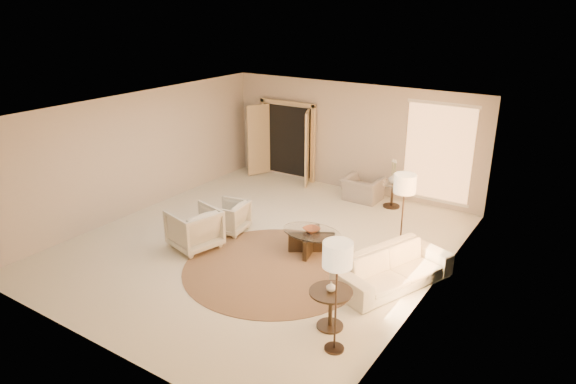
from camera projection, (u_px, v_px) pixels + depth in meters
The scene contains 18 objects.
room at pixel (260, 180), 10.13m from camera, with size 7.04×8.04×2.83m.
windows_right at pixel (433, 219), 8.46m from camera, with size 0.10×6.40×2.40m, color #FFB066, non-canonical shape.
window_back_corner at pixel (438, 153), 12.06m from camera, with size 1.70×0.10×2.40m, color #FFB066, non-canonical shape.
curtains_right at pixel (446, 204), 9.20m from camera, with size 0.06×5.20×2.60m, color beige, non-canonical shape.
french_doors at pixel (286, 141), 14.21m from camera, with size 1.95×0.66×2.16m.
area_rug at pixel (275, 268), 9.65m from camera, with size 3.44×3.44×0.01m, color #472F1E.
sofa at pixel (393, 268), 8.99m from camera, with size 2.21×0.86×0.65m, color beige.
armchair_left at pixel (229, 215), 11.06m from camera, with size 0.73×0.69×0.75m, color beige.
armchair_right at pixel (194, 227), 10.31m from camera, with size 0.89×0.83×0.92m, color beige.
accent_chair at pixel (363, 185), 12.80m from camera, with size 0.90×0.59×0.79m, color gray.
coffee_table at pixel (311, 239), 10.17m from camera, with size 1.58×1.58×0.45m.
end_table at pixel (331, 302), 7.77m from camera, with size 0.67×0.67×0.63m.
side_table at pixel (392, 192), 12.40m from camera, with size 0.53×0.53×0.62m.
floor_lamp_near at pixel (405, 188), 9.54m from camera, with size 0.42×0.42×1.72m.
floor_lamp_far at pixel (337, 260), 6.90m from camera, with size 0.41×0.41×1.71m.
bowl at pixel (312, 230), 10.10m from camera, with size 0.32×0.32×0.08m, color brown.
end_vase at pixel (331, 287), 7.67m from camera, with size 0.15×0.15×0.16m, color silver.
side_vase at pixel (393, 178), 12.27m from camera, with size 0.23×0.23×0.24m, color silver.
Camera 1 is at (5.70, -7.71, 4.73)m, focal length 32.00 mm.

